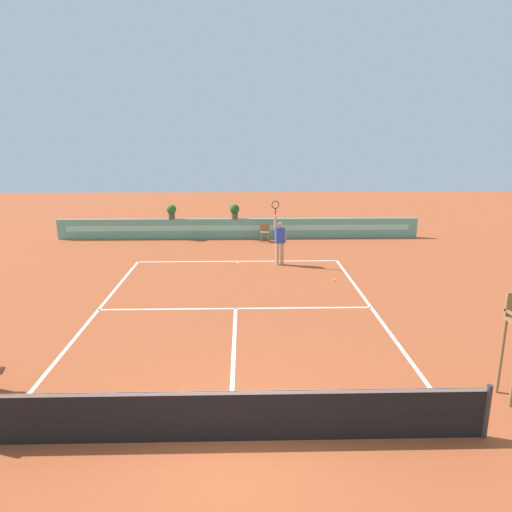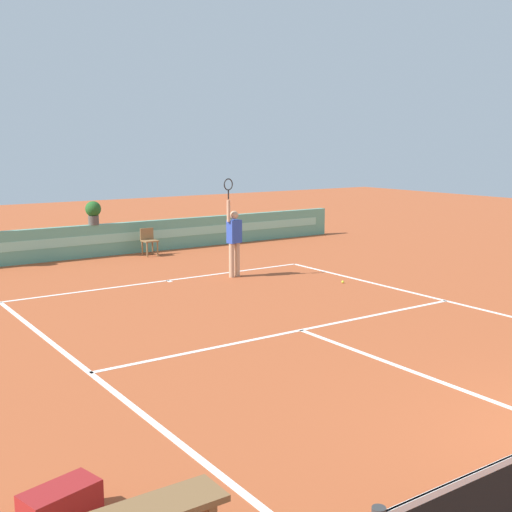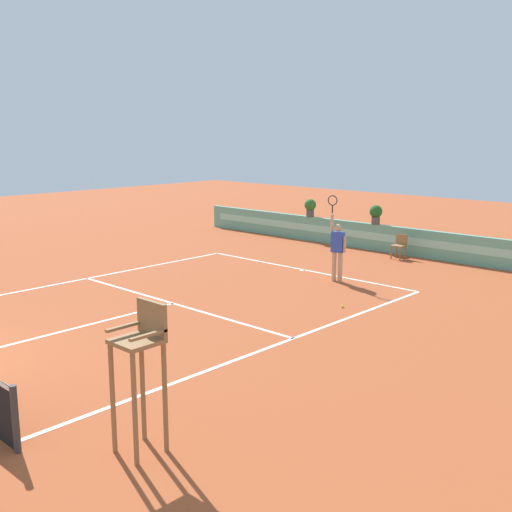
# 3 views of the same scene
# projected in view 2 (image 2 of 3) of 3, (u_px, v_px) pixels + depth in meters

# --- Properties ---
(ground_plane) EXTENTS (60.00, 60.00, 0.00)m
(ground_plane) POSITION_uv_depth(u_px,v_px,m) (315.00, 335.00, 12.00)
(ground_plane) COLOR #A84C28
(court_lines) EXTENTS (8.32, 11.94, 0.01)m
(court_lines) POSITION_uv_depth(u_px,v_px,m) (291.00, 326.00, 12.59)
(court_lines) COLOR white
(court_lines) RESTS_ON ground
(back_wall_barrier) EXTENTS (18.00, 0.21, 1.00)m
(back_wall_barrier) POSITION_uv_depth(u_px,v_px,m) (101.00, 240.00, 20.35)
(back_wall_barrier) COLOR #60A88E
(back_wall_barrier) RESTS_ON ground
(ball_kid_chair) EXTENTS (0.44, 0.44, 0.85)m
(ball_kid_chair) POSITION_uv_depth(u_px,v_px,m) (149.00, 240.00, 20.48)
(ball_kid_chair) COLOR olive
(ball_kid_chair) RESTS_ON ground
(gear_bag) EXTENTS (0.77, 0.52, 0.36)m
(gear_bag) POSITION_uv_depth(u_px,v_px,m) (61.00, 506.00, 6.03)
(gear_bag) COLOR maroon
(gear_bag) RESTS_ON ground
(tennis_player) EXTENTS (0.61, 0.29, 2.58)m
(tennis_player) POSITION_uv_depth(u_px,v_px,m) (234.00, 237.00, 17.11)
(tennis_player) COLOR tan
(tennis_player) RESTS_ON ground
(tennis_ball_near_baseline) EXTENTS (0.07, 0.07, 0.07)m
(tennis_ball_near_baseline) POSITION_uv_depth(u_px,v_px,m) (343.00, 282.00, 16.47)
(tennis_ball_near_baseline) COLOR #CCE033
(tennis_ball_near_baseline) RESTS_ON ground
(potted_plant_centre) EXTENTS (0.48, 0.48, 0.72)m
(potted_plant_centre) POSITION_uv_depth(u_px,v_px,m) (93.00, 211.00, 20.09)
(potted_plant_centre) COLOR #514C47
(potted_plant_centre) RESTS_ON back_wall_barrier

